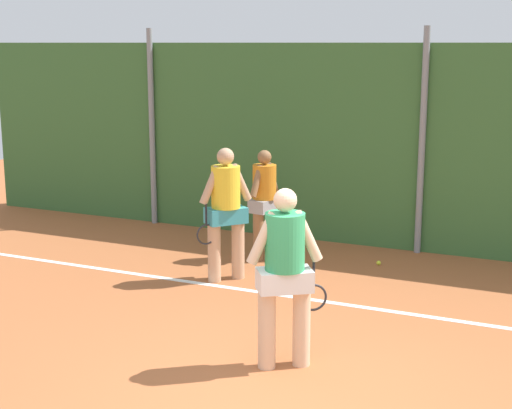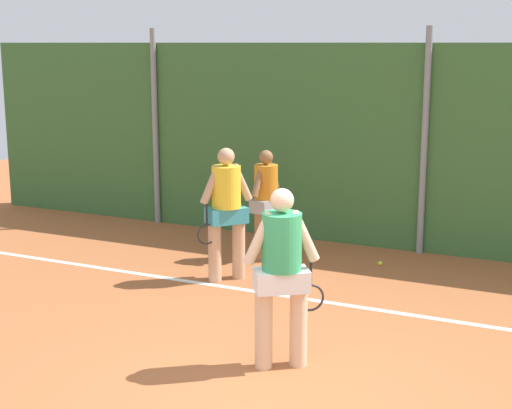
% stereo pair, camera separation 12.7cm
% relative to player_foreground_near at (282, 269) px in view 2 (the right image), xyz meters
% --- Properties ---
extents(ground_plane, '(25.28, 25.28, 0.00)m').
position_rel_player_foreground_near_xyz_m(ground_plane, '(0.28, 0.92, -1.02)').
color(ground_plane, '#A85B33').
extents(hedge_fence_backdrop, '(16.43, 0.25, 3.17)m').
position_rel_player_foreground_near_xyz_m(hedge_fence_backdrop, '(0.28, 4.91, 0.57)').
color(hedge_fence_backdrop, '#386633').
rests_on(hedge_fence_backdrop, ground_plane).
extents(fence_post_left, '(0.10, 0.10, 3.42)m').
position_rel_player_foreground_near_xyz_m(fence_post_left, '(-4.46, 4.73, 0.69)').
color(fence_post_left, gray).
rests_on(fence_post_left, ground_plane).
extents(fence_post_center, '(0.10, 0.10, 3.42)m').
position_rel_player_foreground_near_xyz_m(fence_post_center, '(0.28, 4.73, 0.69)').
color(fence_post_center, gray).
rests_on(fence_post_center, ground_plane).
extents(court_baseline_paint, '(12.01, 0.10, 0.01)m').
position_rel_player_foreground_near_xyz_m(court_baseline_paint, '(0.28, 1.98, -1.01)').
color(court_baseline_paint, white).
rests_on(court_baseline_paint, ground_plane).
extents(player_foreground_near, '(0.67, 0.59, 1.81)m').
position_rel_player_foreground_near_xyz_m(player_foreground_near, '(0.00, 0.00, 0.00)').
color(player_foreground_near, beige).
rests_on(player_foreground_near, ground_plane).
extents(player_midcourt, '(0.58, 0.70, 1.81)m').
position_rel_player_foreground_near_xyz_m(player_midcourt, '(-1.80, 2.29, 0.00)').
color(player_midcourt, tan).
rests_on(player_midcourt, ground_plane).
extents(player_backcourt_far, '(0.36, 0.68, 1.63)m').
position_rel_player_foreground_near_xyz_m(player_backcourt_far, '(-1.76, 3.49, -0.10)').
color(player_backcourt_far, '#8C603D').
rests_on(player_backcourt_far, ground_plane).
extents(tennis_ball_1, '(0.07, 0.07, 0.07)m').
position_rel_player_foreground_near_xyz_m(tennis_ball_1, '(-0.08, 3.82, -0.98)').
color(tennis_ball_1, '#CCDB33').
rests_on(tennis_ball_1, ground_plane).
extents(tennis_ball_6, '(0.07, 0.07, 0.07)m').
position_rel_player_foreground_near_xyz_m(tennis_ball_6, '(-0.86, 2.64, -0.98)').
color(tennis_ball_6, '#CCDB33').
rests_on(tennis_ball_6, ground_plane).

